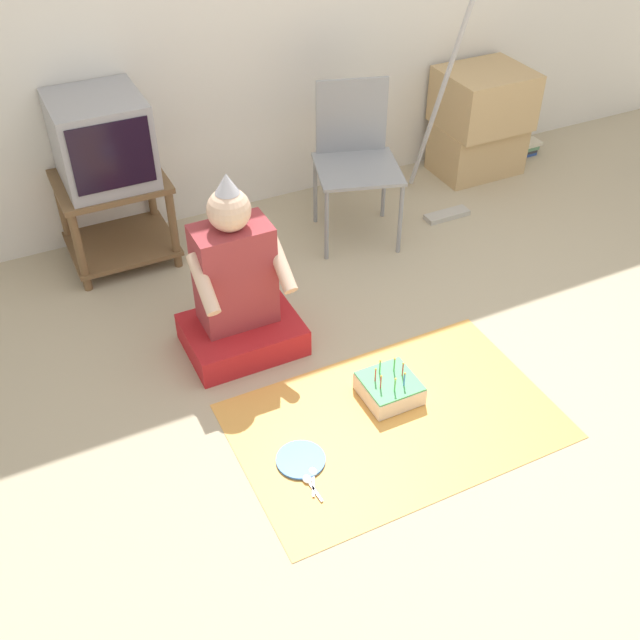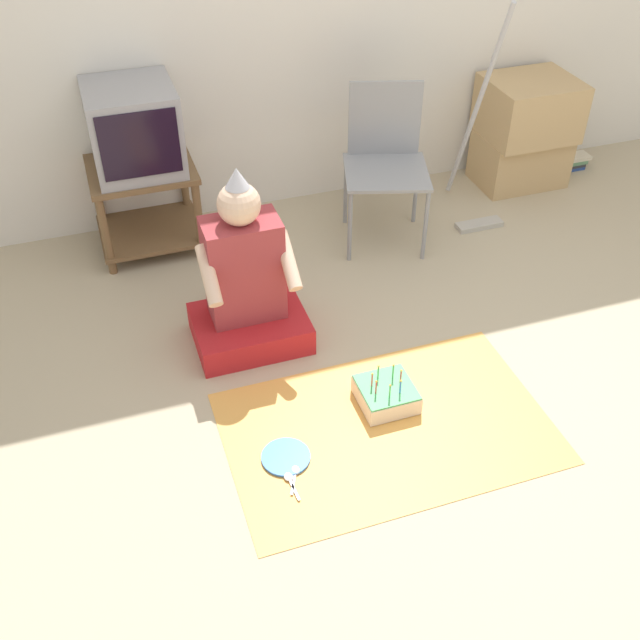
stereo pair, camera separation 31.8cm
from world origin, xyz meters
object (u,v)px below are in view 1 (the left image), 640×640
Objects in this scene: paper_plate at (301,460)px; person_seated at (238,293)px; book_pile at (525,148)px; dust_mop at (442,151)px; birthday_cake at (389,388)px; folding_chair at (355,151)px; tv at (101,140)px; cardboard_box_stack at (481,120)px.

person_seated is at bearing 86.10° from paper_plate.
dust_mop is at bearing -159.81° from book_pile.
person_seated is at bearing 125.96° from birthday_cake.
paper_plate is at bearing -93.90° from person_seated.
tv is at bearing 167.02° from folding_chair.
cardboard_box_stack is at bearing 45.28° from birthday_cake.
birthday_cake is 1.18× the size of paper_plate.
person_seated is at bearing -71.88° from tv.
birthday_cake is at bearing -54.04° from person_seated.
tv is at bearing 115.77° from birthday_cake.
paper_plate is (-2.52, -1.79, -0.03)m from book_pile.
person_seated is (-0.96, -0.68, -0.19)m from folding_chair.
book_pile is 2.59m from birthday_cake.
birthday_cake is (0.45, -0.62, -0.25)m from person_seated.
dust_mop is at bearing -9.69° from tv.
person_seated is (-2.47, -1.00, 0.26)m from book_pile.
book_pile is 0.22× the size of person_seated.
cardboard_box_stack is 3.40× the size of book_pile.
dust_mop is at bearing -148.49° from cardboard_box_stack.
cardboard_box_stack is at bearing 25.39° from person_seated.
person_seated is at bearing -157.87° from book_pile.
birthday_cake reaches higher than book_pile.
folding_chair is at bearing 55.27° from paper_plate.
cardboard_box_stack is (2.34, -0.02, -0.35)m from tv.
tv is 1.10m from person_seated.
folding_chair is at bearing 177.95° from dust_mop.
folding_chair is at bearing 68.60° from birthday_cake.
person_seated reaches higher than folding_chair.
person_seated reaches higher than book_pile.
tv is 1.91m from dust_mop.
paper_plate is at bearing -139.88° from cardboard_box_stack.
dust_mop is 6.35× the size of paper_plate.
dust_mop is (-0.49, -0.30, 0.03)m from cardboard_box_stack.
folding_chair is (1.28, -0.30, -0.21)m from tv.
person_seated reaches higher than birthday_cake.
book_pile is at bearing 20.19° from dust_mop.
paper_plate is (-0.51, -0.16, -0.04)m from birthday_cake.
cardboard_box_stack is at bearing 31.51° from dust_mop.
book_pile is 3.10m from paper_plate.
folding_chair is 1.19m from person_seated.
birthday_cake is 0.53m from paper_plate.
book_pile is at bearing 0.59° from tv.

